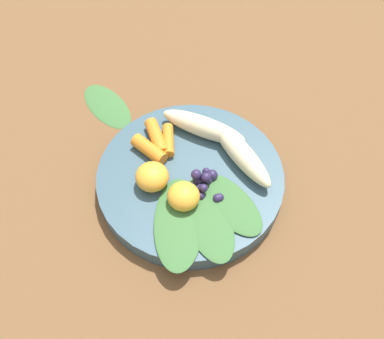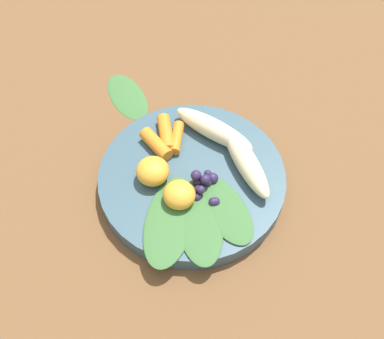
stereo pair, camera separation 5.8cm
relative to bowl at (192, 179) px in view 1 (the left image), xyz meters
The scene contains 14 objects.
ground_plane 0.01m from the bowl, ahead, with size 2.40×2.40×0.00m, color brown.
bowl is the anchor object (origin of this frame).
banana_peeled_left 0.08m from the bowl, 164.95° to the left, with size 0.12×0.03×0.03m, color beige.
banana_peeled_right 0.08m from the bowl, 108.38° to the left, with size 0.12×0.03×0.03m, color beige.
orange_segment_near 0.05m from the bowl, 10.94° to the right, with size 0.04×0.04×0.03m, color #F4A833.
orange_segment_far 0.06m from the bowl, 72.67° to the right, with size 0.04×0.04×0.03m, color #F4A833.
carrot_front 0.06m from the bowl, 149.56° to the right, with size 0.02×0.02×0.05m, color orange.
carrot_mid_left 0.08m from the bowl, 140.20° to the right, with size 0.02×0.02×0.06m, color orange.
carrot_mid_right 0.07m from the bowl, 121.41° to the right, with size 0.02×0.02×0.05m, color orange.
blueberry_pile 0.04m from the bowl, 39.22° to the left, with size 0.05×0.05×0.02m.
kale_leaf_left 0.08m from the bowl, 11.39° to the right, with size 0.13×0.06×0.01m, color #3D7038.
kale_leaf_right 0.07m from the bowl, 16.28° to the left, with size 0.12×0.06×0.01m, color #3D7038.
kale_leaf_rear 0.07m from the bowl, 46.06° to the left, with size 0.11×0.05×0.01m, color #3D7038.
kale_leaf_stray 0.19m from the bowl, 138.61° to the right, with size 0.11×0.05×0.01m, color #3D7038.
Camera 1 is at (0.33, -0.00, 0.51)m, focal length 41.98 mm.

